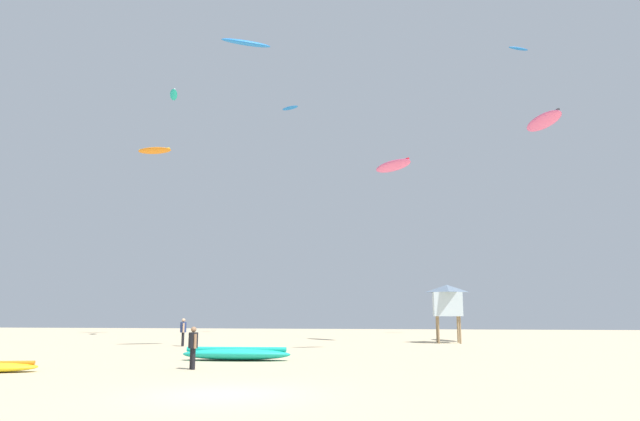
{
  "coord_description": "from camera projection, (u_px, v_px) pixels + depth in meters",
  "views": [
    {
      "loc": [
        4.75,
        -15.8,
        2.23
      ],
      "look_at": [
        0.0,
        19.3,
        8.44
      ],
      "focal_mm": 32.37,
      "sensor_mm": 36.0,
      "label": 1
    }
  ],
  "objects": [
    {
      "name": "ground_plane",
      "position": [
        225.0,
        395.0,
        15.67
      ],
      "size": [
        120.0,
        120.0,
        0.0
      ],
      "primitive_type": "plane",
      "color": "#C6B28C"
    },
    {
      "name": "person_foreground",
      "position": [
        193.0,
        344.0,
        22.6
      ],
      "size": [
        0.39,
        0.44,
        1.64
      ],
      "rotation": [
        0.0,
        0.0,
        0.7
      ],
      "color": "black",
      "rests_on": "ground"
    },
    {
      "name": "person_midground",
      "position": [
        183.0,
        330.0,
        37.7
      ],
      "size": [
        0.4,
        0.55,
        1.78
      ],
      "rotation": [
        0.0,
        0.0,
        3.57
      ],
      "color": "black",
      "rests_on": "ground"
    },
    {
      "name": "kite_grounded_mid",
      "position": [
        236.0,
        354.0,
        26.59
      ],
      "size": [
        5.12,
        1.72,
        0.66
      ],
      "color": "#19B29E",
      "rests_on": "ground"
    },
    {
      "name": "lifeguard_tower",
      "position": [
        447.0,
        300.0,
        41.72
      ],
      "size": [
        2.3,
        2.3,
        4.15
      ],
      "color": "#8C704C",
      "rests_on": "ground"
    },
    {
      "name": "kite_aloft_0",
      "position": [
        543.0,
        121.0,
        41.96
      ],
      "size": [
        2.49,
        4.58,
        0.97
      ],
      "color": "#E5598C"
    },
    {
      "name": "kite_aloft_1",
      "position": [
        393.0,
        166.0,
        44.27
      ],
      "size": [
        3.44,
        3.74,
        0.83
      ],
      "color": "#E5598C"
    },
    {
      "name": "kite_aloft_2",
      "position": [
        518.0,
        49.0,
        57.14
      ],
      "size": [
        2.29,
        1.59,
        0.37
      ],
      "color": "blue"
    },
    {
      "name": "kite_aloft_3",
      "position": [
        290.0,
        108.0,
        60.26
      ],
      "size": [
        2.06,
        1.44,
        0.31
      ],
      "color": "blue"
    },
    {
      "name": "kite_aloft_4",
      "position": [
        246.0,
        43.0,
        36.57
      ],
      "size": [
        3.24,
        2.28,
        0.6
      ],
      "color": "blue"
    },
    {
      "name": "kite_aloft_5",
      "position": [
        174.0,
        95.0,
        53.5
      ],
      "size": [
        1.89,
        2.72,
        0.65
      ],
      "color": "#19B29E"
    },
    {
      "name": "kite_aloft_7",
      "position": [
        155.0,
        150.0,
        58.97
      ],
      "size": [
        3.6,
        1.2,
        0.73
      ],
      "color": "orange"
    }
  ]
}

